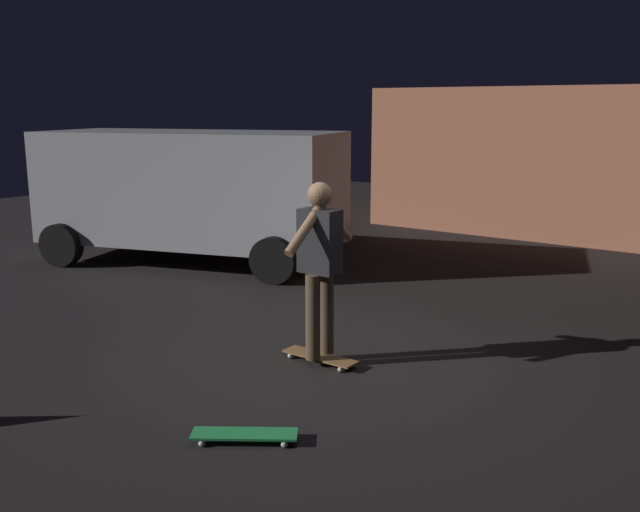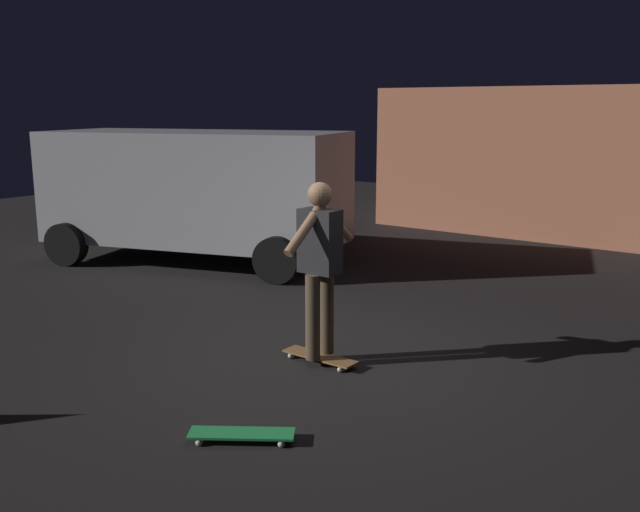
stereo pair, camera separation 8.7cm
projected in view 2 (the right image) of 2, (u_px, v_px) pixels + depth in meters
The scene contains 6 objects.
ground_plane at pixel (321, 362), 6.82m from camera, with size 28.00×28.00×0.00m, color black.
low_building at pixel (635, 161), 13.41m from camera, with size 9.06×3.95×2.76m.
parked_van at pixel (196, 188), 11.08m from camera, with size 4.96×3.36×2.03m.
skateboard_ridden at pixel (320, 357), 6.80m from camera, with size 0.78×0.23×0.07m.
skateboard_spare at pixel (242, 434), 5.21m from camera, with size 0.76×0.60×0.07m.
skater at pixel (320, 257), 6.59m from camera, with size 0.38×0.98×1.67m.
Camera 2 is at (3.84, -5.19, 2.43)m, focal length 39.75 mm.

